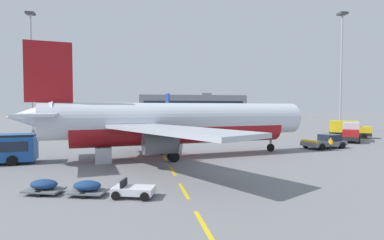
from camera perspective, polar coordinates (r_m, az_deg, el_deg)
ground at (r=59.09m, az=14.73°, el=-3.18°), size 400.00×400.00×0.00m
apron_paint_markings at (r=50.80m, az=-6.93°, el=-4.03°), size 8.00×95.80×0.01m
airliner_foreground at (r=34.60m, az=-2.57°, el=-0.51°), size 34.75×34.16×12.20m
pushback_tug at (r=46.06m, az=23.83°, el=-3.77°), size 6.50×4.24×2.08m
airliner_mid_left at (r=75.32m, az=-2.55°, el=0.45°), size 26.65×27.11×9.52m
catering_truck at (r=56.70m, az=27.82°, el=-1.96°), size 6.29×6.94×3.14m
fuel_service_truck at (r=63.33m, az=27.42°, el=-1.51°), size 7.14×5.92×3.14m
baggage_train at (r=21.13m, az=-19.09°, el=-11.99°), size 8.64×4.00×1.14m
ground_crew_worker at (r=43.79m, az=24.71°, el=-4.03°), size 0.34×0.68×1.69m
uld_cargo_container at (r=32.43m, az=-16.39°, el=-6.41°), size 1.77×1.74×1.60m
apron_light_mast_near at (r=77.74m, az=-28.07°, el=10.16°), size 1.80×1.80×26.81m
apron_light_mast_far at (r=77.00m, az=26.38°, el=10.29°), size 1.80×1.80×26.85m
terminal_satellite at (r=181.65m, az=-0.22°, el=2.66°), size 61.73×24.28×14.11m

